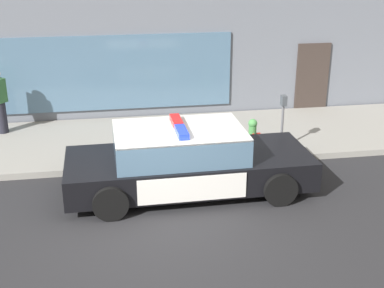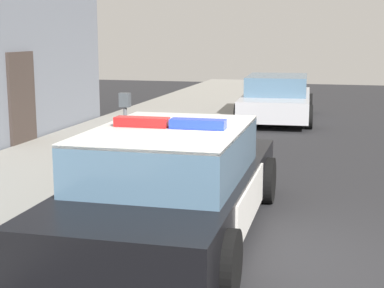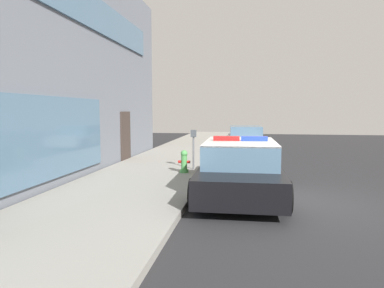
{
  "view_description": "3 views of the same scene",
  "coord_description": "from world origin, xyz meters",
  "px_view_note": "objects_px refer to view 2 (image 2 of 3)",
  "views": [
    {
      "loc": [
        -0.72,
        -8.5,
        4.94
      ],
      "look_at": [
        0.99,
        1.75,
        0.89
      ],
      "focal_mm": 49.37,
      "sensor_mm": 36.0,
      "label": 1
    },
    {
      "loc": [
        -5.93,
        -0.6,
        2.48
      ],
      "look_at": [
        2.92,
        1.69,
        0.76
      ],
      "focal_mm": 54.98,
      "sensor_mm": 36.0,
      "label": 2
    },
    {
      "loc": [
        -7.96,
        1.24,
        2.13
      ],
      "look_at": [
        2.44,
        2.89,
        1.11
      ],
      "focal_mm": 31.98,
      "sensor_mm": 36.0,
      "label": 3
    }
  ],
  "objects_px": {
    "fire_hydrant": "(100,157)",
    "car_down_street": "(277,98)",
    "police_cruiser": "(173,182)",
    "parking_meter": "(125,117)"
  },
  "relations": [
    {
      "from": "police_cruiser",
      "to": "fire_hydrant",
      "type": "relative_size",
      "value": 6.94
    },
    {
      "from": "fire_hydrant",
      "to": "car_down_street",
      "type": "height_order",
      "value": "car_down_street"
    },
    {
      "from": "car_down_street",
      "to": "parking_meter",
      "type": "bearing_deg",
      "value": 164.24
    },
    {
      "from": "fire_hydrant",
      "to": "parking_meter",
      "type": "height_order",
      "value": "parking_meter"
    },
    {
      "from": "fire_hydrant",
      "to": "car_down_street",
      "type": "distance_m",
      "value": 8.65
    },
    {
      "from": "police_cruiser",
      "to": "fire_hydrant",
      "type": "height_order",
      "value": "police_cruiser"
    },
    {
      "from": "fire_hydrant",
      "to": "car_down_street",
      "type": "relative_size",
      "value": 0.15
    },
    {
      "from": "parking_meter",
      "to": "police_cruiser",
      "type": "bearing_deg",
      "value": -148.24
    },
    {
      "from": "police_cruiser",
      "to": "parking_meter",
      "type": "relative_size",
      "value": 3.76
    },
    {
      "from": "police_cruiser",
      "to": "parking_meter",
      "type": "xyz_separation_m",
      "value": [
        2.6,
        1.61,
        0.4
      ]
    }
  ]
}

